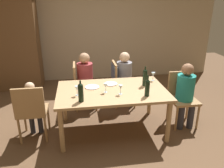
# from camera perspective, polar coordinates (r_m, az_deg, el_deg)

# --- Properties ---
(ground_plane) EXTENTS (10.00, 10.00, 0.00)m
(ground_plane) POSITION_cam_1_polar(r_m,az_deg,el_deg) (3.92, 0.00, -11.45)
(ground_plane) COLOR brown
(rear_room_partition) EXTENTS (6.40, 0.12, 2.70)m
(rear_room_partition) POSITION_cam_1_polar(r_m,az_deg,el_deg) (6.07, -4.07, 13.89)
(rear_room_partition) COLOR tan
(rear_room_partition) RESTS_ON ground_plane
(armoire_cabinet) EXTENTS (1.18, 0.62, 2.18)m
(armoire_cabinet) POSITION_cam_1_polar(r_m,az_deg,el_deg) (5.83, -23.47, 9.40)
(armoire_cabinet) COLOR brown
(armoire_cabinet) RESTS_ON ground_plane
(dining_table) EXTENTS (1.73, 1.08, 0.74)m
(dining_table) POSITION_cam_1_polar(r_m,az_deg,el_deg) (3.61, 0.00, -2.62)
(dining_table) COLOR tan
(dining_table) RESTS_ON ground_plane
(chair_far_right) EXTENTS (0.46, 0.44, 0.92)m
(chair_far_right) POSITION_cam_1_polar(r_m,az_deg,el_deg) (4.52, 1.55, 1.50)
(chair_far_right) COLOR #A87F51
(chair_far_right) RESTS_ON ground_plane
(chair_right_end) EXTENTS (0.44, 0.44, 0.92)m
(chair_right_end) POSITION_cam_1_polar(r_m,az_deg,el_deg) (4.10, 17.29, -2.53)
(chair_right_end) COLOR #A87F51
(chair_right_end) RESTS_ON ground_plane
(chair_far_left) EXTENTS (0.44, 0.44, 0.92)m
(chair_far_left) POSITION_cam_1_polar(r_m,az_deg,el_deg) (4.47, -7.86, 0.26)
(chair_far_left) COLOR #A87F51
(chair_far_left) RESTS_ON ground_plane
(chair_left_end) EXTENTS (0.44, 0.44, 0.92)m
(chair_left_end) POSITION_cam_1_polar(r_m,az_deg,el_deg) (3.63, -19.73, -6.03)
(chair_left_end) COLOR #A87F51
(chair_left_end) RESTS_ON ground_plane
(person_woman_host) EXTENTS (0.35, 0.30, 1.12)m
(person_woman_host) POSITION_cam_1_polar(r_m,az_deg,el_deg) (4.53, 3.42, 2.24)
(person_woman_host) COLOR #33333D
(person_woman_host) RESTS_ON ground_plane
(person_man_bearded) EXTENTS (0.30, 0.34, 1.11)m
(person_man_bearded) POSITION_cam_1_polar(r_m,az_deg,el_deg) (3.96, 18.15, -1.69)
(person_man_bearded) COLOR #33333D
(person_man_bearded) RESTS_ON ground_plane
(person_man_guest) EXTENTS (0.35, 0.31, 1.13)m
(person_man_guest) POSITION_cam_1_polar(r_m,az_deg,el_deg) (4.43, -6.47, 1.81)
(person_man_guest) COLOR #33333D
(person_man_guest) RESTS_ON ground_plane
(person_child_small) EXTENTS (0.22, 0.25, 0.94)m
(person_child_small) POSITION_cam_1_polar(r_m,az_deg,el_deg) (3.71, -19.49, -4.88)
(person_child_small) COLOR #33333D
(person_child_small) RESTS_ON ground_plane
(wine_bottle_tall_green) EXTENTS (0.07, 0.07, 0.32)m
(wine_bottle_tall_green) POSITION_cam_1_polar(r_m,az_deg,el_deg) (3.36, 8.93, -0.81)
(wine_bottle_tall_green) COLOR black
(wine_bottle_tall_green) RESTS_ON dining_table
(wine_bottle_dark_red) EXTENTS (0.08, 0.08, 0.33)m
(wine_bottle_dark_red) POSITION_cam_1_polar(r_m,az_deg,el_deg) (3.75, 8.33, 1.81)
(wine_bottle_dark_red) COLOR black
(wine_bottle_dark_red) RESTS_ON dining_table
(wine_bottle_short_olive) EXTENTS (0.08, 0.08, 0.31)m
(wine_bottle_short_olive) POSITION_cam_1_polar(r_m,az_deg,el_deg) (3.17, -7.92, -2.01)
(wine_bottle_short_olive) COLOR black
(wine_bottle_short_olive) RESTS_ON dining_table
(wine_glass_near_left) EXTENTS (0.07, 0.07, 0.15)m
(wine_glass_near_left) POSITION_cam_1_polar(r_m,az_deg,el_deg) (3.38, -8.86, -1.20)
(wine_glass_near_left) COLOR silver
(wine_glass_near_left) RESTS_ON dining_table
(wine_glass_centre) EXTENTS (0.07, 0.07, 0.15)m
(wine_glass_centre) POSITION_cam_1_polar(r_m,az_deg,el_deg) (3.39, 2.17, -0.92)
(wine_glass_centre) COLOR silver
(wine_glass_centre) RESTS_ON dining_table
(wine_glass_near_right) EXTENTS (0.07, 0.07, 0.15)m
(wine_glass_near_right) POSITION_cam_1_polar(r_m,az_deg,el_deg) (4.02, 10.39, 2.32)
(wine_glass_near_right) COLOR silver
(wine_glass_near_right) RESTS_ON dining_table
(wine_glass_far) EXTENTS (0.07, 0.07, 0.15)m
(wine_glass_far) POSITION_cam_1_polar(r_m,az_deg,el_deg) (3.45, -1.64, -0.48)
(wine_glass_far) COLOR silver
(wine_glass_far) RESTS_ON dining_table
(dinner_plate_host) EXTENTS (0.22, 0.22, 0.01)m
(dinner_plate_host) POSITION_cam_1_polar(r_m,az_deg,el_deg) (3.81, -0.30, 0.07)
(dinner_plate_host) COLOR white
(dinner_plate_host) RESTS_ON dining_table
(dinner_plate_guest_left) EXTENTS (0.23, 0.23, 0.01)m
(dinner_plate_guest_left) POSITION_cam_1_polar(r_m,az_deg,el_deg) (3.69, -5.05, -0.76)
(dinner_plate_guest_left) COLOR white
(dinner_plate_guest_left) RESTS_ON dining_table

